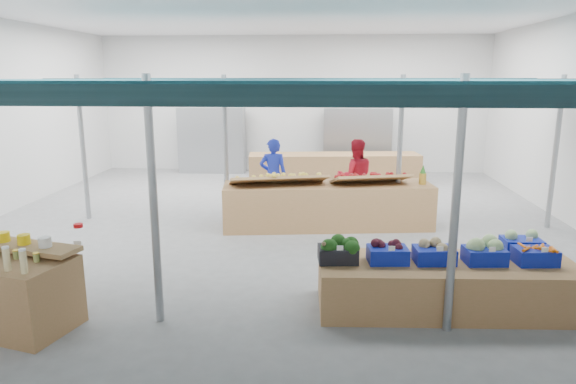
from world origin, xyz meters
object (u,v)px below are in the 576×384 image
fruit_counter (328,206)px  vendor_left (273,176)px  vendor_right (355,177)px  veg_counter (446,286)px

fruit_counter → vendor_left: 1.67m
vendor_right → vendor_left: bearing=-6.9°
veg_counter → vendor_left: (-2.72, 4.72, 0.51)m
vendor_left → vendor_right: size_ratio=1.00×
veg_counter → fruit_counter: (-1.52, 3.62, 0.12)m
vendor_left → vendor_right: bearing=173.1°
veg_counter → fruit_counter: 3.93m
fruit_counter → vendor_right: 1.31m
vendor_left → fruit_counter: bearing=130.6°
fruit_counter → vendor_left: vendor_left is taller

